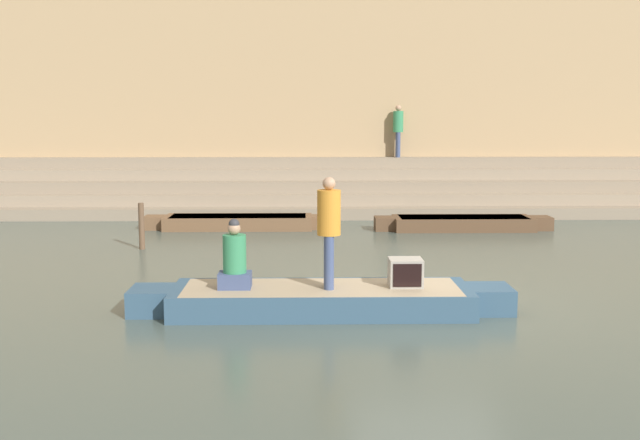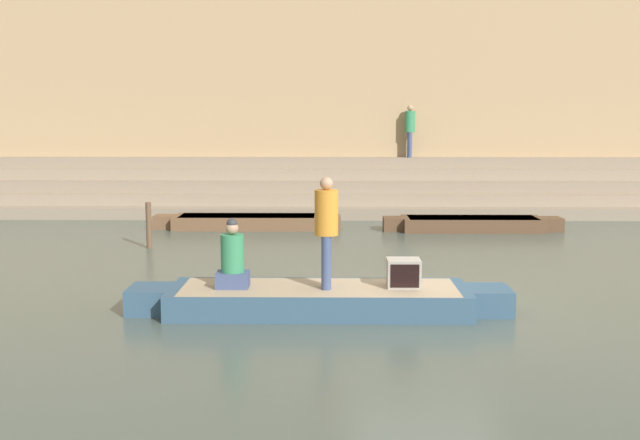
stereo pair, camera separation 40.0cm
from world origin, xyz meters
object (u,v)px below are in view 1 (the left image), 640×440
at_px(rowboat_main, 321,299).
at_px(moored_boat_distant, 239,222).
at_px(person_rowing, 235,261).
at_px(mooring_post, 142,226).
at_px(tv_set, 405,272).
at_px(person_on_steps, 398,127).
at_px(person_standing, 329,225).
at_px(moored_boat_shore, 463,223).

xyz_separation_m(rowboat_main, moored_boat_distant, (-2.08, 8.76, -0.02)).
height_order(person_rowing, mooring_post, person_rowing).
height_order(tv_set, person_on_steps, person_on_steps).
bearing_deg(rowboat_main, person_on_steps, 76.82).
height_order(person_standing, tv_set, person_standing).
distance_m(person_rowing, person_on_steps, 13.81).
distance_m(rowboat_main, person_standing, 1.19).
bearing_deg(tv_set, mooring_post, 129.62).
relative_size(person_rowing, moored_boat_shore, 0.23).
height_order(rowboat_main, mooring_post, mooring_post).
bearing_deg(person_on_steps, mooring_post, -29.17).
height_order(person_standing, person_on_steps, person_on_steps).
bearing_deg(tv_set, person_on_steps, 79.47).
bearing_deg(person_rowing, moored_boat_shore, 50.18).
distance_m(rowboat_main, moored_boat_shore, 9.35).
xyz_separation_m(tv_set, person_on_steps, (1.45, 12.97, 2.07)).
height_order(mooring_post, person_on_steps, person_on_steps).
relative_size(rowboat_main, person_on_steps, 3.54).
height_order(moored_boat_shore, person_on_steps, person_on_steps).
bearing_deg(moored_boat_distant, moored_boat_shore, -2.78).
distance_m(person_rowing, tv_set, 2.70).
bearing_deg(person_rowing, person_on_steps, 64.97).
bearing_deg(rowboat_main, tv_set, 1.17).
relative_size(tv_set, mooring_post, 0.48).
bearing_deg(person_rowing, tv_set, -6.01).
distance_m(person_standing, person_rowing, 1.58).
distance_m(person_standing, mooring_post, 7.11).
distance_m(moored_boat_shore, mooring_post, 8.52).
bearing_deg(person_standing, moored_boat_distant, 112.12).
height_order(moored_boat_shore, mooring_post, mooring_post).
height_order(rowboat_main, person_on_steps, person_on_steps).
distance_m(tv_set, mooring_post, 7.77).
bearing_deg(person_standing, person_rowing, -173.14).
distance_m(moored_boat_shore, moored_boat_distant, 6.10).
bearing_deg(person_standing, tv_set, 12.75).
distance_m(tv_set, person_on_steps, 13.22).
bearing_deg(person_on_steps, person_standing, 2.10).
xyz_separation_m(rowboat_main, person_on_steps, (2.78, 13.03, 2.47)).
xyz_separation_m(person_standing, person_rowing, (-1.47, 0.03, -0.57)).
height_order(moored_boat_distant, person_on_steps, person_on_steps).
distance_m(person_standing, tv_set, 1.45).
xyz_separation_m(person_rowing, tv_set, (2.69, 0.07, -0.21)).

